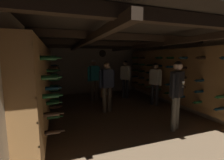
{
  "coord_description": "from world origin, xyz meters",
  "views": [
    {
      "loc": [
        -1.75,
        -4.53,
        1.75
      ],
      "look_at": [
        -0.15,
        0.03,
        1.07
      ],
      "focal_mm": 25.28,
      "sensor_mm": 36.0,
      "label": 1
    }
  ],
  "objects_px": {
    "person_guest_mid_right": "(155,80)",
    "person_guest_near_right": "(177,89)",
    "person_host_center": "(107,82)",
    "person_guest_far_right": "(126,76)",
    "person_guest_far_left": "(94,76)",
    "display_bottle": "(107,74)",
    "wine_crate_stack": "(106,87)"
  },
  "relations": [
    {
      "from": "person_guest_mid_right",
      "to": "person_guest_near_right",
      "type": "relative_size",
      "value": 0.93
    },
    {
      "from": "person_host_center",
      "to": "person_guest_near_right",
      "type": "relative_size",
      "value": 0.97
    },
    {
      "from": "person_guest_far_right",
      "to": "person_guest_far_left",
      "type": "xyz_separation_m",
      "value": [
        -1.39,
        0.03,
        0.03
      ]
    },
    {
      "from": "display_bottle",
      "to": "person_guest_far_left",
      "type": "distance_m",
      "value": 0.96
    },
    {
      "from": "wine_crate_stack",
      "to": "person_guest_far_right",
      "type": "distance_m",
      "value": 1.08
    },
    {
      "from": "display_bottle",
      "to": "person_guest_mid_right",
      "type": "bearing_deg",
      "value": -58.26
    },
    {
      "from": "display_bottle",
      "to": "person_host_center",
      "type": "distance_m",
      "value": 2.22
    },
    {
      "from": "person_guest_far_right",
      "to": "person_guest_far_left",
      "type": "distance_m",
      "value": 1.39
    },
    {
      "from": "person_host_center",
      "to": "person_guest_mid_right",
      "type": "distance_m",
      "value": 1.9
    },
    {
      "from": "person_host_center",
      "to": "person_guest_near_right",
      "type": "distance_m",
      "value": 2.13
    },
    {
      "from": "person_guest_near_right",
      "to": "person_host_center",
      "type": "bearing_deg",
      "value": 123.8
    },
    {
      "from": "person_guest_near_right",
      "to": "person_guest_far_left",
      "type": "height_order",
      "value": "person_guest_near_right"
    },
    {
      "from": "person_host_center",
      "to": "person_guest_mid_right",
      "type": "xyz_separation_m",
      "value": [
        1.89,
        0.14,
        -0.04
      ]
    },
    {
      "from": "wine_crate_stack",
      "to": "display_bottle",
      "type": "distance_m",
      "value": 0.59
    },
    {
      "from": "display_bottle",
      "to": "person_guest_mid_right",
      "type": "distance_m",
      "value": 2.32
    },
    {
      "from": "wine_crate_stack",
      "to": "person_guest_far_right",
      "type": "xyz_separation_m",
      "value": [
        0.73,
        -0.58,
        0.54
      ]
    },
    {
      "from": "display_bottle",
      "to": "person_guest_far_right",
      "type": "bearing_deg",
      "value": -44.48
    },
    {
      "from": "wine_crate_stack",
      "to": "person_guest_far_right",
      "type": "height_order",
      "value": "person_guest_far_right"
    },
    {
      "from": "person_guest_mid_right",
      "to": "person_guest_far_right",
      "type": "bearing_deg",
      "value": 113.33
    },
    {
      "from": "person_guest_near_right",
      "to": "person_guest_far_right",
      "type": "distance_m",
      "value": 3.25
    },
    {
      "from": "person_guest_far_right",
      "to": "person_guest_far_left",
      "type": "relative_size",
      "value": 0.98
    },
    {
      "from": "display_bottle",
      "to": "person_guest_near_right",
      "type": "xyz_separation_m",
      "value": [
        0.51,
        -3.88,
        -0.02
      ]
    },
    {
      "from": "person_host_center",
      "to": "person_guest_far_right",
      "type": "relative_size",
      "value": 1.0
    },
    {
      "from": "person_guest_far_right",
      "to": "display_bottle",
      "type": "bearing_deg",
      "value": 135.52
    },
    {
      "from": "person_host_center",
      "to": "person_guest_mid_right",
      "type": "bearing_deg",
      "value": 4.22
    },
    {
      "from": "wine_crate_stack",
      "to": "person_guest_near_right",
      "type": "xyz_separation_m",
      "value": [
        0.6,
        -3.83,
        0.57
      ]
    },
    {
      "from": "person_host_center",
      "to": "person_guest_far_left",
      "type": "height_order",
      "value": "person_guest_far_left"
    },
    {
      "from": "wine_crate_stack",
      "to": "person_guest_mid_right",
      "type": "relative_size",
      "value": 0.57
    },
    {
      "from": "person_guest_near_right",
      "to": "person_guest_far_left",
      "type": "relative_size",
      "value": 1.0
    },
    {
      "from": "person_guest_mid_right",
      "to": "person_guest_far_right",
      "type": "distance_m",
      "value": 1.46
    },
    {
      "from": "person_host_center",
      "to": "person_guest_far_left",
      "type": "bearing_deg",
      "value": 92.89
    },
    {
      "from": "person_guest_far_left",
      "to": "person_guest_near_right",
      "type": "bearing_deg",
      "value": -69.0
    }
  ]
}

